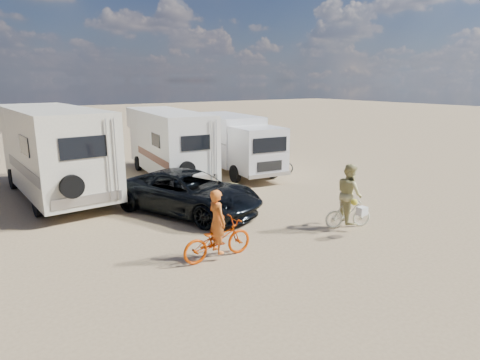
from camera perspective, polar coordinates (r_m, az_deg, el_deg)
ground at (r=13.63m, az=2.33°, el=-5.63°), size 140.00×140.00×0.00m
rv_main at (r=19.76m, az=-9.80°, el=4.83°), size 2.99×7.32×3.10m
rv_left at (r=17.69m, az=-24.23°, el=3.41°), size 3.10×7.92×3.46m
box_truck at (r=20.55m, az=-0.76°, el=4.89°), size 2.92×6.89×2.78m
dark_suv at (r=14.36m, az=-7.00°, el=-1.68°), size 4.32×5.76×1.45m
bike_man at (r=10.71m, az=-3.12°, el=-8.18°), size 1.94×0.68×1.02m
bike_woman at (r=13.33m, az=14.63°, el=-4.49°), size 1.54×0.96×0.90m
rider_man at (r=10.60m, az=-3.14°, el=-6.60°), size 0.40×0.60×1.65m
rider_woman at (r=13.19m, az=14.75°, el=-2.54°), size 0.98×1.09×1.84m
bike_parked at (r=20.31m, az=4.99°, el=2.02°), size 1.74×1.35×0.88m
cooler at (r=16.03m, az=-5.07°, el=-1.88°), size 0.66×0.55×0.45m
crate at (r=16.86m, az=-1.26°, el=-1.19°), size 0.61×0.61×0.38m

